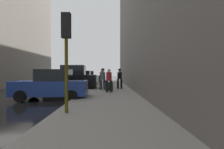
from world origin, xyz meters
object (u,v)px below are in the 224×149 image
object	(u,v)px
parked_dark_green_sedan	(86,77)
duffel_bag	(111,87)
fire_hydrant	(94,83)
pedestrian_in_red_jacket	(109,79)
traffic_light	(66,41)
rolling_suitcase	(110,86)
pedestrian_with_beanie	(103,78)
pedestrian_with_fedora	(120,78)
parked_silver_sedan	(81,78)
pedestrian_in_jeans	(102,78)
parked_blue_sedan	(52,85)
parked_black_suv	(72,79)

from	to	relation	value
parked_dark_green_sedan	duffel_bag	xyz separation A→B (m)	(3.59, -10.35, -0.56)
fire_hydrant	pedestrian_in_red_jacket	xyz separation A→B (m)	(1.59, -5.52, 0.61)
parked_dark_green_sedan	pedestrian_in_red_jacket	world-z (taller)	pedestrian_in_red_jacket
traffic_light	rolling_suitcase	xyz separation A→B (m)	(1.62, 7.54, -2.27)
pedestrian_with_beanie	pedestrian_with_fedora	size ratio (longest dim) A/B	1.00
parked_silver_sedan	pedestrian_in_jeans	size ratio (longest dim) A/B	2.46
parked_blue_sedan	pedestrian_with_beanie	size ratio (longest dim) A/B	2.40
parked_silver_sedan	parked_dark_green_sedan	world-z (taller)	same
parked_silver_sedan	rolling_suitcase	size ratio (longest dim) A/B	4.05
pedestrian_with_fedora	pedestrian_in_jeans	bearing A→B (deg)	177.52
duffel_bag	pedestrian_in_jeans	bearing A→B (deg)	-154.93
rolling_suitcase	pedestrian_in_jeans	bearing A→B (deg)	113.12
parked_dark_green_sedan	pedestrian_in_jeans	size ratio (longest dim) A/B	2.46
parked_silver_sedan	traffic_light	world-z (taller)	traffic_light
parked_blue_sedan	traffic_light	xyz separation A→B (m)	(1.85, -4.06, 1.91)
pedestrian_in_jeans	duffel_bag	size ratio (longest dim) A/B	3.89
traffic_light	rolling_suitcase	bearing A→B (deg)	77.85
fire_hydrant	parked_black_suv	bearing A→B (deg)	-128.11
pedestrian_with_beanie	pedestrian_in_jeans	bearing A→B (deg)	95.49
parked_black_suv	parked_silver_sedan	world-z (taller)	parked_black_suv
parked_silver_sedan	pedestrian_with_fedora	bearing A→B (deg)	-53.87
parked_blue_sedan	pedestrian_in_jeans	xyz separation A→B (m)	(2.79, 5.09, 0.26)
traffic_light	pedestrian_with_fedora	xyz separation A→B (m)	(2.49, 9.09, -1.62)
traffic_light	pedestrian_with_fedora	distance (m)	9.56
parked_black_suv	parked_dark_green_sedan	size ratio (longest dim) A/B	1.11
parked_blue_sedan	duffel_bag	xyz separation A→B (m)	(3.59, 5.46, -0.56)
parked_dark_green_sedan	rolling_suitcase	bearing A→B (deg)	-74.27
pedestrian_in_red_jacket	pedestrian_in_jeans	bearing A→B (deg)	102.66
parked_silver_sedan	fire_hydrant	bearing A→B (deg)	-59.55
pedestrian_with_beanie	parked_dark_green_sedan	bearing A→B (deg)	103.79
parked_black_suv	fire_hydrant	size ratio (longest dim) A/B	6.61
duffel_bag	pedestrian_with_fedora	bearing A→B (deg)	-30.17
pedestrian_with_fedora	pedestrian_in_red_jacket	xyz separation A→B (m)	(-0.95, -2.64, -0.03)
pedestrian_with_fedora	parked_dark_green_sedan	bearing A→B (deg)	111.92
duffel_bag	parked_blue_sedan	bearing A→B (deg)	-123.27
pedestrian_in_jeans	pedestrian_in_red_jacket	world-z (taller)	same
pedestrian_in_jeans	rolling_suitcase	world-z (taller)	pedestrian_in_jeans
fire_hydrant	parked_silver_sedan	bearing A→B (deg)	120.45
pedestrian_with_fedora	pedestrian_with_beanie	bearing A→B (deg)	-146.20
pedestrian_in_jeans	duffel_bag	world-z (taller)	pedestrian_in_jeans
parked_black_suv	pedestrian_in_red_jacket	xyz separation A→B (m)	(3.39, -3.22, 0.07)
pedestrian_with_fedora	pedestrian_in_red_jacket	size ratio (longest dim) A/B	1.04
parked_dark_green_sedan	traffic_light	bearing A→B (deg)	-84.67
parked_blue_sedan	traffic_light	bearing A→B (deg)	-65.47
traffic_light	pedestrian_in_red_jacket	distance (m)	6.84
pedestrian_with_beanie	traffic_light	bearing A→B (deg)	-97.27
duffel_bag	parked_dark_green_sedan	bearing A→B (deg)	109.10
fire_hydrant	pedestrian_with_beanie	bearing A→B (deg)	-74.29
parked_black_suv	traffic_light	xyz separation A→B (m)	(1.85, -9.67, 1.73)
pedestrian_in_red_jacket	traffic_light	bearing A→B (deg)	-103.44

